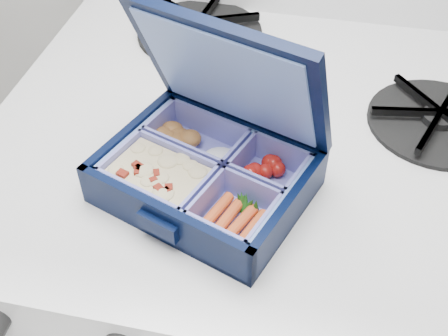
% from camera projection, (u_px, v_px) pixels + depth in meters
% --- Properties ---
extents(stove, '(0.64, 0.64, 0.96)m').
position_uv_depth(stove, '(242.00, 313.00, 1.05)').
color(stove, white).
rests_on(stove, floor).
extents(bento_box, '(0.25, 0.23, 0.05)m').
position_uv_depth(bento_box, '(206.00, 176.00, 0.60)').
color(bento_box, black).
rests_on(bento_box, stove).
extents(burner_grate, '(0.20, 0.20, 0.03)m').
position_uv_depth(burner_grate, '(440.00, 116.00, 0.69)').
color(burner_grate, black).
rests_on(burner_grate, stove).
extents(burner_grate_rear, '(0.25, 0.25, 0.02)m').
position_uv_depth(burner_grate_rear, '(200.00, 28.00, 0.84)').
color(burner_grate_rear, black).
rests_on(burner_grate_rear, stove).
extents(fork, '(0.09, 0.20, 0.01)m').
position_uv_depth(fork, '(268.00, 116.00, 0.71)').
color(fork, '#ACACAC').
rests_on(fork, stove).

